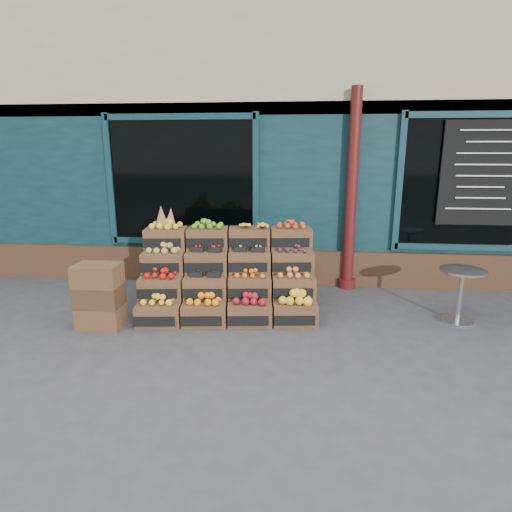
# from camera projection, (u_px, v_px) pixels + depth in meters

# --- Properties ---
(ground) EXTENTS (60.00, 60.00, 0.00)m
(ground) POSITION_uv_depth(u_px,v_px,m) (266.00, 336.00, 5.36)
(ground) COLOR #3C3C3E
(ground) RESTS_ON ground
(shop_facade) EXTENTS (12.00, 6.24, 4.80)m
(shop_facade) POSITION_uv_depth(u_px,v_px,m) (285.00, 143.00, 9.70)
(shop_facade) COLOR #0F2F35
(shop_facade) RESTS_ON ground
(crate_display) EXTENTS (2.51, 1.44, 1.50)m
(crate_display) POSITION_uv_depth(u_px,v_px,m) (228.00, 280.00, 6.10)
(crate_display) COLOR brown
(crate_display) RESTS_ON ground
(spare_crates) EXTENTS (0.57, 0.40, 0.85)m
(spare_crates) POSITION_uv_depth(u_px,v_px,m) (99.00, 296.00, 5.54)
(spare_crates) COLOR brown
(spare_crates) RESTS_ON ground
(bistro_table) EXTENTS (0.58, 0.58, 0.73)m
(bistro_table) POSITION_uv_depth(u_px,v_px,m) (461.00, 290.00, 5.68)
(bistro_table) COLOR silver
(bistro_table) RESTS_ON ground
(shopkeeper) EXTENTS (0.67, 0.47, 1.78)m
(shopkeeper) POSITION_uv_depth(u_px,v_px,m) (202.00, 225.00, 8.00)
(shopkeeper) COLOR #1A5B21
(shopkeeper) RESTS_ON ground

